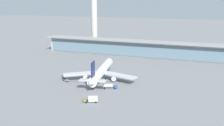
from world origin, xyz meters
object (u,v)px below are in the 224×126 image
Objects in this scene: service_truck_mid_apron_grey at (66,80)px; safety_cone_bravo at (88,87)px; airliner_on_stand at (101,71)px; service_truck_under_wing_blue at (109,86)px; control_tower at (94,14)px; safety_cone_alpha at (70,85)px; service_truck_near_nose_olive at (91,99)px.

service_truck_mid_apron_grey is 9.83× the size of safety_cone_bravo.
airliner_on_stand is 90.01× the size of safety_cone_bravo.
control_tower reaches higher than service_truck_under_wing_blue.
service_truck_mid_apron_grey reaches higher than safety_cone_bravo.
service_truck_under_wing_blue is at bearing -53.15° from airliner_on_stand.
airliner_on_stand is at bearing 56.45° from safety_cone_alpha.
control_tower reaches higher than safety_cone_alpha.
control_tower is 95.57× the size of safety_cone_bravo.
safety_cone_alpha is (-24.85, -3.03, -1.39)m from service_truck_under_wing_blue.
service_truck_near_nose_olive is 24.73m from safety_cone_bravo.
service_truck_near_nose_olive reaches higher than safety_cone_alpha.
airliner_on_stand reaches higher than service_truck_near_nose_olive.
airliner_on_stand reaches higher than safety_cone_bravo.
service_truck_mid_apron_grey is at bearing -147.68° from airliner_on_stand.
service_truck_under_wing_blue is (12.12, -16.17, -3.61)m from airliner_on_stand.
safety_cone_bravo is at bearing -171.05° from service_truck_under_wing_blue.
safety_cone_alpha is at bearing -71.71° from control_tower.
safety_cone_alpha is at bearing -123.55° from airliner_on_stand.
service_truck_under_wing_blue is at bearing -6.98° from service_truck_mid_apron_grey.
service_truck_mid_apron_grey is (-19.44, -12.30, -4.51)m from airliner_on_stand.
control_tower is 139.58m from safety_cone_alpha.
airliner_on_stand is 23.57m from safety_cone_alpha.
control_tower reaches higher than airliner_on_stand.
service_truck_near_nose_olive is 23.44m from service_truck_under_wing_blue.
service_truck_mid_apron_grey is 9.83× the size of safety_cone_alpha.
control_tower is 142.78m from safety_cone_bravo.
control_tower reaches higher than service_truck_near_nose_olive.
control_tower is at bearing 114.18° from service_truck_near_nose_olive.
airliner_on_stand is 7.18× the size of service_truck_under_wing_blue.
airliner_on_stand is at bearing 32.32° from service_truck_mid_apron_grey.
service_truck_near_nose_olive is 166.35m from control_tower.
service_truck_near_nose_olive is at bearing -65.82° from control_tower.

